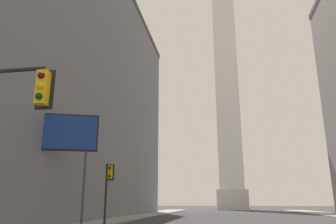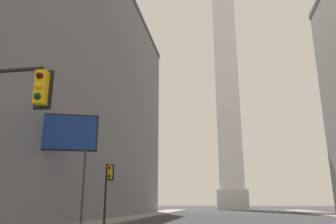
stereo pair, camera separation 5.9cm
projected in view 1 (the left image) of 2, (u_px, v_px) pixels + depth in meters
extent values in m
cube|color=gray|center=(109.00, 220.00, 34.35)|extent=(5.00, 106.74, 0.15)
cube|color=slate|center=(34.00, 88.00, 42.56)|extent=(21.94, 56.70, 32.59)
cube|color=silver|center=(232.00, 200.00, 86.88)|extent=(8.08, 8.08, 5.14)
cube|color=white|center=(226.00, 76.00, 96.28)|extent=(6.46, 6.46, 65.27)
cube|color=#E5B20F|center=(43.00, 88.00, 10.26)|extent=(0.37, 0.37, 1.10)
cube|color=black|center=(45.00, 90.00, 10.44)|extent=(0.58, 0.08, 1.32)
sphere|color=#410907|center=(41.00, 75.00, 10.17)|extent=(0.22, 0.22, 0.22)
sphere|color=yellow|center=(40.00, 86.00, 10.08)|extent=(0.22, 0.22, 0.22)
sphere|color=#073410|center=(39.00, 96.00, 9.99)|extent=(0.22, 0.22, 0.22)
cylinder|color=black|center=(106.00, 194.00, 26.93)|extent=(0.18, 0.18, 5.02)
cube|color=#E5B20F|center=(110.00, 172.00, 27.37)|extent=(0.35, 0.35, 1.10)
cube|color=black|center=(111.00, 172.00, 27.54)|extent=(0.58, 0.04, 1.32)
sphere|color=#410907|center=(110.00, 168.00, 27.28)|extent=(0.22, 0.22, 0.22)
sphere|color=yellow|center=(109.00, 172.00, 27.19)|extent=(0.22, 0.22, 0.22)
sphere|color=#073410|center=(109.00, 176.00, 27.10)|extent=(0.22, 0.22, 0.22)
cylinder|color=#3F3F42|center=(36.00, 189.00, 22.92)|extent=(0.18, 0.18, 5.63)
cylinder|color=#3F3F42|center=(84.00, 189.00, 23.49)|extent=(0.18, 0.18, 5.63)
cube|color=navy|center=(65.00, 132.00, 24.30)|extent=(4.43, 1.80, 2.55)
cube|color=black|center=(65.00, 132.00, 24.30)|extent=(4.62, 1.77, 2.79)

